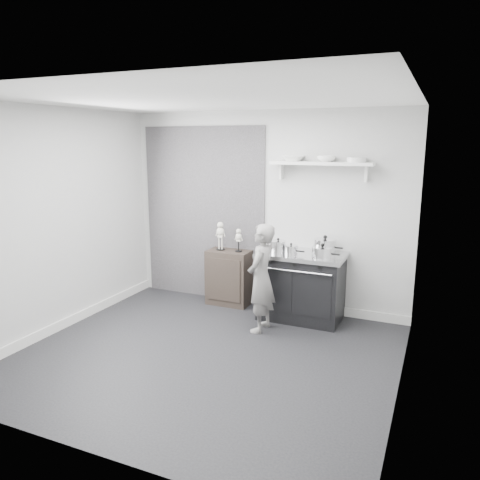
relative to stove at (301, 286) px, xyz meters
name	(u,v)px	position (x,y,z in m)	size (l,w,h in m)	color
ground	(206,355)	(-0.64, -1.48, -0.45)	(4.00, 4.00, 0.00)	black
room_shell	(202,204)	(-0.73, -1.33, 1.19)	(4.02, 3.62, 2.71)	#B6B6B3
wall_shelf	(321,164)	(0.16, 0.20, 1.56)	(1.30, 0.26, 0.24)	silver
stove	(301,286)	(0.00, 0.00, 0.00)	(1.11, 0.69, 0.89)	black
side_cabinet	(229,277)	(-1.10, 0.13, -0.06)	(0.60, 0.35, 0.78)	black
child	(261,278)	(-0.34, -0.58, 0.22)	(0.49, 0.32, 1.34)	slate
pot_front_left	(278,246)	(-0.29, -0.10, 0.52)	(0.29, 0.20, 0.19)	silver
pot_back_right	(325,246)	(0.27, 0.11, 0.53)	(0.38, 0.29, 0.24)	silver
pot_front_right	(322,252)	(0.30, -0.16, 0.51)	(0.35, 0.26, 0.18)	silver
pot_front_center	(291,250)	(-0.10, -0.14, 0.50)	(0.26, 0.17, 0.15)	silver
skeleton_full	(220,234)	(-1.23, 0.13, 0.57)	(0.13, 0.08, 0.46)	beige
skeleton_torso	(239,239)	(-0.95, 0.13, 0.52)	(0.10, 0.07, 0.37)	beige
bowl_large	(293,158)	(-0.21, 0.19, 1.63)	(0.28, 0.28, 0.07)	white
bowl_small	(326,159)	(0.22, 0.19, 1.63)	(0.24, 0.24, 0.07)	white
plate_stack	(357,160)	(0.60, 0.19, 1.62)	(0.24, 0.24, 0.06)	silver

